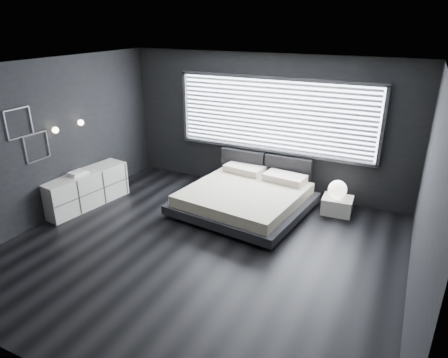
% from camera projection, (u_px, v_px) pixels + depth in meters
% --- Properties ---
extents(room, '(6.04, 6.00, 2.80)m').
position_uv_depth(room, '(198.00, 167.00, 5.81)').
color(room, black).
rests_on(room, ground).
extents(window, '(4.14, 0.09, 1.52)m').
position_uv_depth(window, '(274.00, 116.00, 7.89)').
color(window, white).
rests_on(window, ground).
extents(headboard, '(1.96, 0.16, 0.52)m').
position_uv_depth(headboard, '(265.00, 165.00, 8.29)').
color(headboard, black).
rests_on(headboard, ground).
extents(sconce_near, '(0.18, 0.11, 0.11)m').
position_uv_depth(sconce_near, '(55.00, 130.00, 6.94)').
color(sconce_near, silver).
rests_on(sconce_near, ground).
extents(sconce_far, '(0.18, 0.11, 0.11)m').
position_uv_depth(sconce_far, '(81.00, 123.00, 7.44)').
color(sconce_far, silver).
rests_on(sconce_far, ground).
extents(wall_art_upper, '(0.01, 0.48, 0.48)m').
position_uv_depth(wall_art_upper, '(19.00, 123.00, 6.39)').
color(wall_art_upper, '#47474C').
rests_on(wall_art_upper, ground).
extents(wall_art_lower, '(0.01, 0.48, 0.48)m').
position_uv_depth(wall_art_lower, '(37.00, 147.00, 6.77)').
color(wall_art_lower, '#47474C').
rests_on(wall_art_lower, ground).
extents(bed, '(2.48, 2.39, 0.58)m').
position_uv_depth(bed, '(245.00, 197.00, 7.53)').
color(bed, black).
rests_on(bed, ground).
extents(nightstand, '(0.56, 0.48, 0.31)m').
position_uv_depth(nightstand, '(337.00, 205.00, 7.46)').
color(nightstand, silver).
rests_on(nightstand, ground).
extents(orb_lamp, '(0.34, 0.34, 0.34)m').
position_uv_depth(orb_lamp, '(338.00, 189.00, 7.34)').
color(orb_lamp, white).
rests_on(orb_lamp, nightstand).
extents(dresser, '(0.74, 1.77, 0.69)m').
position_uv_depth(dresser, '(86.00, 189.00, 7.71)').
color(dresser, silver).
rests_on(dresser, ground).
extents(book_stack, '(0.32, 0.38, 0.07)m').
position_uv_depth(book_stack, '(78.00, 173.00, 7.46)').
color(book_stack, white).
rests_on(book_stack, dresser).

